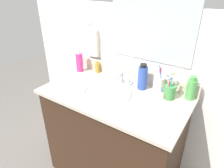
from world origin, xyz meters
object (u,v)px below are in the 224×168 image
object	(u,v)px
bottle_oil_amber	(97,67)
bottle_toner_green	(192,89)
cup_white_ceramic	(159,83)
bottle_shampoo_blue	(143,77)
cup_green	(169,91)
faucet	(122,79)
bottle_soap_pink	(80,62)
hand_towel	(92,43)

from	to	relation	value
bottle_oil_amber	bottle_toner_green	bearing A→B (deg)	0.27
cup_white_ceramic	bottle_shampoo_blue	bearing A→B (deg)	-158.74
bottle_shampoo_blue	cup_green	xyz separation A→B (m)	(0.20, -0.02, -0.03)
faucet	bottle_toner_green	bearing A→B (deg)	5.83
bottle_oil_amber	cup_white_ceramic	world-z (taller)	cup_white_ceramic
bottle_oil_amber	cup_white_ceramic	distance (m)	0.53
bottle_oil_amber	bottle_soap_pink	world-z (taller)	bottle_soap_pink
cup_green	hand_towel	bearing A→B (deg)	169.97
faucet	bottle_toner_green	xyz separation A→B (m)	(0.48, 0.05, 0.04)
faucet	bottle_toner_green	distance (m)	0.49
cup_green	bottle_toner_green	bearing A→B (deg)	32.02
bottle_toner_green	bottle_shampoo_blue	bearing A→B (deg)	-171.20
cup_green	cup_white_ceramic	xyz separation A→B (m)	(-0.10, 0.06, 0.00)
bottle_oil_amber	cup_white_ceramic	xyz separation A→B (m)	(0.53, -0.00, 0.01)
bottle_soap_pink	cup_white_ceramic	xyz separation A→B (m)	(0.67, 0.05, -0.03)
bottle_oil_amber	cup_green	xyz separation A→B (m)	(0.63, -0.07, 0.01)
hand_towel	faucet	distance (m)	0.41
bottle_shampoo_blue	hand_towel	bearing A→B (deg)	168.58
cup_green	cup_white_ceramic	bearing A→B (deg)	146.51
faucet	bottle_toner_green	world-z (taller)	bottle_toner_green
bottle_oil_amber	hand_towel	bearing A→B (deg)	146.03
faucet	bottle_shampoo_blue	size ratio (longest dim) A/B	0.87
bottle_oil_amber	cup_green	size ratio (longest dim) A/B	0.51
faucet	bottle_shampoo_blue	distance (m)	0.18
hand_towel	bottle_shampoo_blue	bearing A→B (deg)	-11.42
hand_towel	cup_green	bearing A→B (deg)	-10.03
faucet	bottle_soap_pink	bearing A→B (deg)	-178.21
hand_towel	faucet	world-z (taller)	hand_towel
bottle_oil_amber	cup_green	distance (m)	0.63
bottle_oil_amber	cup_green	bearing A→B (deg)	-6.19
bottle_soap_pink	cup_white_ceramic	bearing A→B (deg)	4.60
bottle_shampoo_blue	faucet	bearing A→B (deg)	-179.84
bottle_toner_green	bottle_oil_amber	bearing A→B (deg)	-179.73
faucet	bottle_oil_amber	size ratio (longest dim) A/B	1.68
hand_towel	bottle_toner_green	size ratio (longest dim) A/B	1.40
bottle_oil_amber	cup_white_ceramic	bearing A→B (deg)	-0.48
bottle_toner_green	bottle_soap_pink	world-z (taller)	bottle_soap_pink
bottle_oil_amber	bottle_soap_pink	xyz separation A→B (m)	(-0.14, -0.06, 0.04)
bottle_soap_pink	cup_green	world-z (taller)	bottle_soap_pink
bottle_toner_green	cup_green	xyz separation A→B (m)	(-0.11, -0.07, -0.02)
bottle_soap_pink	cup_white_ceramic	distance (m)	0.67
faucet	bottle_oil_amber	xyz separation A→B (m)	(-0.26, 0.05, 0.01)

